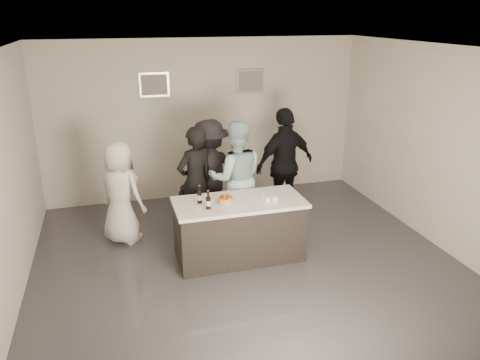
{
  "coord_description": "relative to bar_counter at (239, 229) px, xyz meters",
  "views": [
    {
      "loc": [
        -1.72,
        -5.58,
        3.43
      ],
      "look_at": [
        0.0,
        0.5,
        1.15
      ],
      "focal_mm": 35.0,
      "sensor_mm": 36.0,
      "label": 1
    }
  ],
  "objects": [
    {
      "name": "ceiling",
      "position": [
        0.06,
        -0.33,
        2.55
      ],
      "size": [
        6.0,
        6.0,
        0.0
      ],
      "primitive_type": "plane",
      "rotation": [
        3.14,
        0.0,
        0.0
      ],
      "color": "white"
    },
    {
      "name": "person_guest_right",
      "position": [
        1.15,
        1.2,
        0.52
      ],
      "size": [
        1.23,
        0.77,
        1.95
      ],
      "primitive_type": "imported",
      "rotation": [
        0.0,
        0.0,
        3.42
      ],
      "color": "black",
      "rests_on": "ground"
    },
    {
      "name": "beer_bottle_a",
      "position": [
        -0.55,
        0.07,
        0.58
      ],
      "size": [
        0.07,
        0.07,
        0.26
      ],
      "primitive_type": "cylinder",
      "color": "black",
      "rests_on": "bar_counter"
    },
    {
      "name": "person_main_blue",
      "position": [
        0.19,
        0.85,
        0.48
      ],
      "size": [
        1.0,
        0.83,
        1.87
      ],
      "primitive_type": "imported",
      "rotation": [
        0.0,
        0.0,
        2.99
      ],
      "color": "#A3D5D5",
      "rests_on": "ground"
    },
    {
      "name": "picture_right",
      "position": [
        0.96,
        2.64,
        1.75
      ],
      "size": [
        0.54,
        0.04,
        0.44
      ],
      "primitive_type": "cube",
      "color": "#B2B2B7",
      "rests_on": "wall_back"
    },
    {
      "name": "wall_right",
      "position": [
        3.06,
        -0.33,
        1.05
      ],
      "size": [
        0.04,
        6.0,
        3.0
      ],
      "primitive_type": "cube",
      "color": "beige",
      "rests_on": "ground"
    },
    {
      "name": "tumbler_cluster",
      "position": [
        0.43,
        -0.04,
        0.49
      ],
      "size": [
        0.19,
        0.3,
        0.08
      ],
      "primitive_type": "cube",
      "color": "orange",
      "rests_on": "bar_counter"
    },
    {
      "name": "picture_left",
      "position": [
        -0.84,
        2.64,
        1.75
      ],
      "size": [
        0.54,
        0.04,
        0.44
      ],
      "primitive_type": "cube",
      "color": "#B2B2B7",
      "rests_on": "wall_back"
    },
    {
      "name": "person_guest_back",
      "position": [
        -0.13,
        1.35,
        0.45
      ],
      "size": [
        1.32,
        1.03,
        1.79
      ],
      "primitive_type": "imported",
      "rotation": [
        0.0,
        0.0,
        3.5
      ],
      "color": "black",
      "rests_on": "ground"
    },
    {
      "name": "wall_back",
      "position": [
        0.06,
        2.67,
        1.05
      ],
      "size": [
        6.0,
        0.04,
        3.0
      ],
      "primitive_type": "cube",
      "color": "beige",
      "rests_on": "ground"
    },
    {
      "name": "candles",
      "position": [
        -0.3,
        -0.26,
        0.45
      ],
      "size": [
        0.24,
        0.08,
        0.01
      ],
      "primitive_type": "cube",
      "color": "pink",
      "rests_on": "bar_counter"
    },
    {
      "name": "cake",
      "position": [
        -0.2,
        -0.03,
        0.49
      ],
      "size": [
        0.23,
        0.23,
        0.07
      ],
      "primitive_type": "cylinder",
      "color": "orange",
      "rests_on": "bar_counter"
    },
    {
      "name": "floor",
      "position": [
        0.06,
        -0.33,
        -0.45
      ],
      "size": [
        6.0,
        6.0,
        0.0
      ],
      "primitive_type": "plane",
      "color": "#3D3D42",
      "rests_on": "ground"
    },
    {
      "name": "wall_front",
      "position": [
        0.06,
        -3.33,
        1.05
      ],
      "size": [
        6.0,
        0.04,
        3.0
      ],
      "primitive_type": "cube",
      "color": "beige",
      "rests_on": "ground"
    },
    {
      "name": "wall_left",
      "position": [
        -2.94,
        -0.33,
        1.05
      ],
      "size": [
        0.04,
        6.0,
        3.0
      ],
      "primitive_type": "cube",
      "color": "beige",
      "rests_on": "ground"
    },
    {
      "name": "person_main_black",
      "position": [
        -0.46,
        0.94,
        0.45
      ],
      "size": [
        0.78,
        0.67,
        1.8
      ],
      "primitive_type": "imported",
      "rotation": [
        0.0,
        0.0,
        3.58
      ],
      "color": "black",
      "rests_on": "ground"
    },
    {
      "name": "beer_bottle_b",
      "position": [
        -0.48,
        -0.16,
        0.58
      ],
      "size": [
        0.07,
        0.07,
        0.26
      ],
      "primitive_type": "cylinder",
      "color": "black",
      "rests_on": "bar_counter"
    },
    {
      "name": "person_guest_left",
      "position": [
        -1.61,
        1.02,
        0.36
      ],
      "size": [
        0.93,
        0.91,
        1.62
      ],
      "primitive_type": "imported",
      "rotation": [
        0.0,
        0.0,
        2.4
      ],
      "color": "white",
      "rests_on": "ground"
    },
    {
      "name": "bar_counter",
      "position": [
        0.0,
        0.0,
        0.0
      ],
      "size": [
        1.86,
        0.86,
        0.9
      ],
      "primitive_type": "cube",
      "color": "white",
      "rests_on": "ground"
    }
  ]
}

